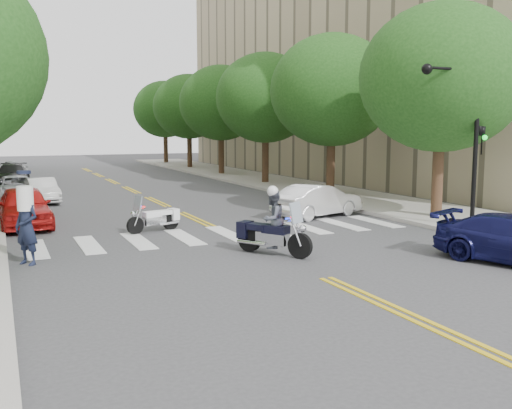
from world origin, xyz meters
TOP-DOWN VIEW (x-y plane):
  - ground at (0.00, 0.00)m, footprint 140.00×140.00m
  - sidewalk_right at (9.50, 22.00)m, footprint 5.00×60.00m
  - building_right at (26.00, 26.00)m, footprint 26.00×44.00m
  - tree_r_0 at (8.80, 6.00)m, footprint 6.40×6.40m
  - tree_r_1 at (8.80, 14.00)m, footprint 6.40×6.40m
  - tree_r_2 at (8.80, 22.00)m, footprint 6.40×6.40m
  - tree_r_3 at (8.80, 30.00)m, footprint 6.40×6.40m
  - tree_r_4 at (8.80, 38.00)m, footprint 6.40×6.40m
  - tree_r_5 at (8.80, 46.00)m, footprint 6.40×6.40m
  - traffic_signal_pole at (7.72, 3.50)m, footprint 2.82×0.42m
  - motorcycle_police at (-0.05, 2.94)m, footprint 1.51×2.22m
  - motorcycle_parked at (-2.06, 7.97)m, footprint 2.01×0.92m
  - officer_standing at (-6.50, 4.52)m, footprint 0.84×0.88m
  - convertible at (4.78, 8.50)m, footprint 4.35×2.57m
  - parked_car_a at (-6.30, 10.92)m, footprint 1.90×4.46m
  - parked_car_b at (-5.20, 18.00)m, footprint 1.55×3.72m
  - parked_car_c at (-6.30, 19.50)m, footprint 2.46×4.62m
  - parked_car_d at (-6.30, 27.55)m, footprint 2.34×4.93m
  - parked_car_e at (-6.00, 32.95)m, footprint 1.97×4.15m

SIDE VIEW (x-z plane):
  - ground at x=0.00m, z-range 0.00..0.00m
  - sidewalk_right at x=9.50m, z-range 0.00..0.15m
  - motorcycle_parked at x=-2.06m, z-range -0.20..1.13m
  - parked_car_b at x=-5.20m, z-range 0.00..1.20m
  - parked_car_c at x=-6.30m, z-range 0.00..1.24m
  - convertible at x=4.78m, z-range 0.00..1.35m
  - parked_car_e at x=-6.00m, z-range 0.00..1.37m
  - parked_car_d at x=-6.30m, z-range 0.00..1.39m
  - parked_car_a at x=-6.30m, z-range 0.00..1.50m
  - motorcycle_police at x=-0.05m, z-range -0.11..1.89m
  - officer_standing at x=-6.50m, z-range 0.00..2.03m
  - traffic_signal_pole at x=7.72m, z-range 0.72..6.72m
  - tree_r_0 at x=8.80m, z-range 1.33..9.78m
  - tree_r_1 at x=8.80m, z-range 1.33..9.78m
  - tree_r_2 at x=8.80m, z-range 1.33..9.78m
  - tree_r_3 at x=8.80m, z-range 1.33..9.78m
  - tree_r_4 at x=8.80m, z-range 1.33..9.78m
  - tree_r_5 at x=8.80m, z-range 1.33..9.78m
  - building_right at x=26.00m, z-range 0.00..22.00m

